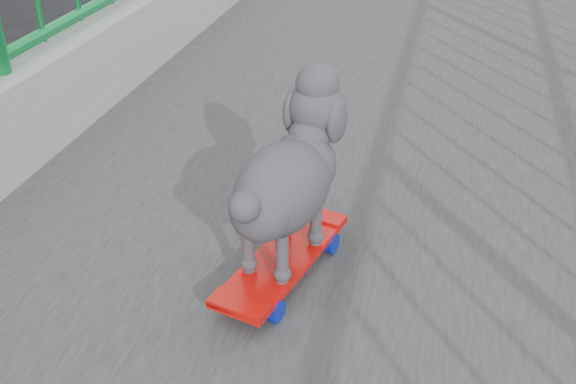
# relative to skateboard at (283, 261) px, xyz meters

# --- Properties ---
(skateboard) EXTENTS (0.25, 0.50, 0.06)m
(skateboard) POSITION_rel_skateboard_xyz_m (0.00, 0.00, 0.00)
(skateboard) COLOR red
(skateboard) RESTS_ON footbridge
(poodle) EXTENTS (0.27, 0.47, 0.40)m
(poodle) POSITION_rel_skateboard_xyz_m (0.01, 0.03, 0.23)
(poodle) COLOR #2F2C32
(poodle) RESTS_ON skateboard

